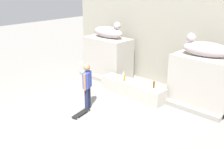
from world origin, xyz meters
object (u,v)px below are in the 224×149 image
object	(u,v)px
statue_reclining_left	(108,32)
bottle_clear	(123,76)
bottle_brown	(154,85)
bottle_orange	(124,78)
skater	(87,85)
statue_reclining_right	(205,49)
skateboard	(81,113)

from	to	relation	value
statue_reclining_left	bottle_clear	size ratio (longest dim) A/B	5.32
bottle_brown	bottle_orange	xyz separation A→B (m)	(-1.25, -0.21, -0.00)
skater	bottle_orange	distance (m)	1.85
bottle_clear	statue_reclining_right	bearing A→B (deg)	19.60
bottle_brown	bottle_clear	world-z (taller)	bottle_clear
skateboard	bottle_clear	bearing A→B (deg)	-5.81
skater	skateboard	xyz separation A→B (m)	(0.18, -0.47, -0.86)
statue_reclining_right	skateboard	bearing A→B (deg)	42.60
skateboard	bottle_brown	bearing A→B (deg)	-37.31
statue_reclining_right	skateboard	world-z (taller)	statue_reclining_right
statue_reclining_left	bottle_clear	xyz separation A→B (m)	(1.79, -1.01, -1.41)
statue_reclining_left	bottle_orange	size ratio (longest dim) A/B	5.63
skateboard	bottle_orange	world-z (taller)	bottle_orange
skater	skateboard	world-z (taller)	skater
statue_reclining_right	skater	xyz separation A→B (m)	(-2.73, -3.02, -1.19)
skater	skateboard	distance (m)	1.00
bottle_clear	skateboard	bearing A→B (deg)	-84.02
statue_reclining_right	bottle_brown	size ratio (longest dim) A/B	5.65
skateboard	bottle_clear	distance (m)	2.58
bottle_clear	bottle_brown	bearing A→B (deg)	0.72
skateboard	statue_reclining_right	bearing A→B (deg)	-47.91
statue_reclining_right	bottle_orange	bearing A→B (deg)	13.32
statue_reclining_left	skateboard	distance (m)	4.54
skateboard	bottle_clear	world-z (taller)	bottle_clear
skater	bottle_orange	world-z (taller)	skater
statue_reclining_left	skater	bearing A→B (deg)	-60.56
bottle_orange	statue_reclining_right	bearing A→B (deg)	24.60
statue_reclining_left	skater	xyz separation A→B (m)	(1.87, -3.03, -1.19)
skateboard	bottle_orange	distance (m)	2.39
statue_reclining_left	bottle_orange	bearing A→B (deg)	-33.25
bottle_brown	bottle_clear	distance (m)	1.46
statue_reclining_left	bottle_orange	xyz separation A→B (m)	(2.00, -1.20, -1.42)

